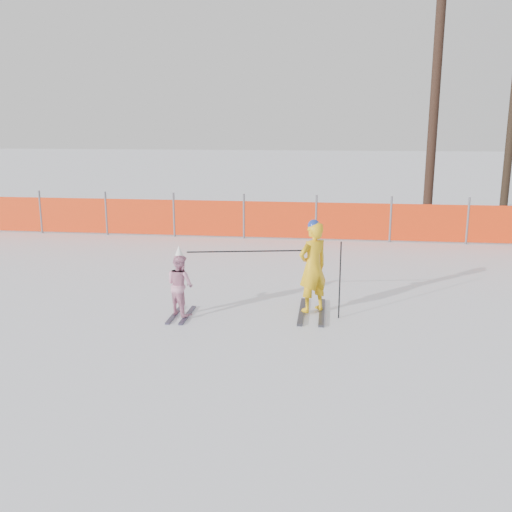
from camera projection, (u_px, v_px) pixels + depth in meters
The scene contains 6 objects.
ground at pixel (252, 323), 9.21m from camera, with size 120.00×120.00×0.00m, color white.
adult at pixel (313, 267), 9.52m from camera, with size 0.66×1.38×1.61m.
child at pixel (180, 284), 9.44m from camera, with size 0.63×0.92×1.21m.
ski_poles at pixel (283, 263), 9.35m from camera, with size 2.52×0.40×1.30m.
safety_fence at pixel (236, 219), 15.89m from camera, with size 15.74×0.06×1.25m.
tree_trunks at pixel (457, 117), 18.25m from camera, with size 2.49×1.11×7.36m.
Camera 1 is at (1.20, -8.64, 3.15)m, focal length 40.00 mm.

